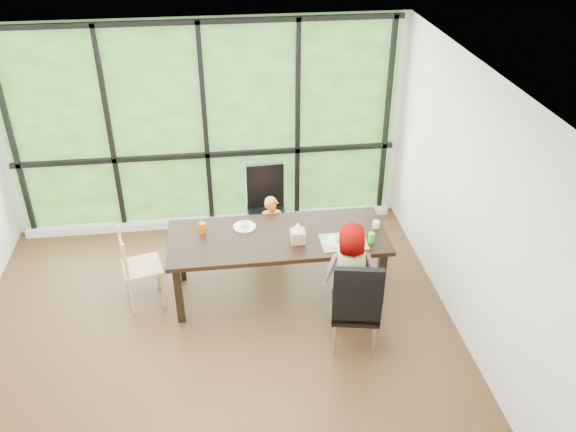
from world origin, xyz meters
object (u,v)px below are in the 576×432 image
(plate_near, at_px, (337,241))
(tissue_box, at_px, (298,236))
(dining_table, at_px, (278,264))
(child_toddler, at_px, (272,231))
(plate_far, at_px, (245,227))
(green_cup, at_px, (371,238))
(child_older, at_px, (351,273))
(orange_cup, at_px, (202,228))
(chair_interior_leather, at_px, (356,302))
(white_mug, at_px, (376,224))
(chair_end_beech, at_px, (142,267))
(chair_window_leather, at_px, (268,211))

(plate_near, xyz_separation_m, tissue_box, (-0.41, 0.05, 0.06))
(dining_table, xyz_separation_m, child_toddler, (0.00, 0.56, 0.07))
(plate_far, xyz_separation_m, green_cup, (1.31, -0.46, 0.05))
(plate_far, bearing_deg, plate_near, -23.11)
(child_older, xyz_separation_m, orange_cup, (-1.49, 0.69, 0.24))
(green_cup, bearing_deg, chair_interior_leather, -114.10)
(plate_near, bearing_deg, orange_cup, 165.78)
(dining_table, height_order, plate_near, plate_near)
(dining_table, xyz_separation_m, white_mug, (1.09, 0.03, 0.41))
(child_toddler, bearing_deg, white_mug, -29.83)
(chair_interior_leather, xyz_separation_m, child_older, (0.04, 0.43, 0.03))
(dining_table, xyz_separation_m, chair_end_beech, (-1.47, 0.03, 0.08))
(chair_interior_leather, bearing_deg, plate_far, -38.64)
(chair_window_leather, bearing_deg, chair_end_beech, -151.95)
(orange_cup, bearing_deg, tissue_box, -16.83)
(child_toddler, distance_m, plate_far, 0.58)
(orange_cup, distance_m, white_mug, 1.89)
(green_cup, bearing_deg, plate_far, 160.49)
(chair_end_beech, distance_m, plate_far, 1.19)
(child_toddler, height_order, plate_far, child_toddler)
(plate_near, bearing_deg, chair_window_leather, 120.40)
(child_toddler, height_order, green_cup, child_toddler)
(plate_far, distance_m, tissue_box, 0.65)
(child_toddler, xyz_separation_m, plate_near, (0.61, -0.76, 0.31))
(chair_end_beech, distance_m, child_older, 2.24)
(dining_table, height_order, green_cup, green_cup)
(dining_table, relative_size, orange_cup, 19.59)
(child_older, height_order, green_cup, child_older)
(child_toddler, distance_m, tissue_box, 0.82)
(chair_interior_leather, bearing_deg, green_cup, -103.08)
(chair_end_beech, xyz_separation_m, child_toddler, (1.47, 0.53, -0.00))
(chair_end_beech, relative_size, orange_cup, 7.50)
(chair_window_leather, relative_size, white_mug, 14.02)
(child_older, relative_size, tissue_box, 7.44)
(child_older, relative_size, plate_near, 4.97)
(green_cup, distance_m, white_mug, 0.30)
(chair_end_beech, height_order, green_cup, chair_end_beech)
(chair_end_beech, distance_m, child_toddler, 1.56)
(chair_interior_leather, relative_size, child_toddler, 1.21)
(child_toddler, distance_m, child_older, 1.30)
(child_older, bearing_deg, chair_interior_leather, 86.92)
(chair_interior_leather, distance_m, tissue_box, 0.97)
(dining_table, bearing_deg, chair_end_beech, 178.81)
(dining_table, bearing_deg, chair_interior_leather, -55.66)
(chair_interior_leather, height_order, child_toddler, chair_interior_leather)
(dining_table, distance_m, green_cup, 1.09)
(child_older, bearing_deg, chair_window_leather, -60.32)
(chair_interior_leather, height_order, green_cup, chair_interior_leather)
(dining_table, distance_m, chair_window_leather, 0.90)
(child_older, height_order, plate_far, child_older)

